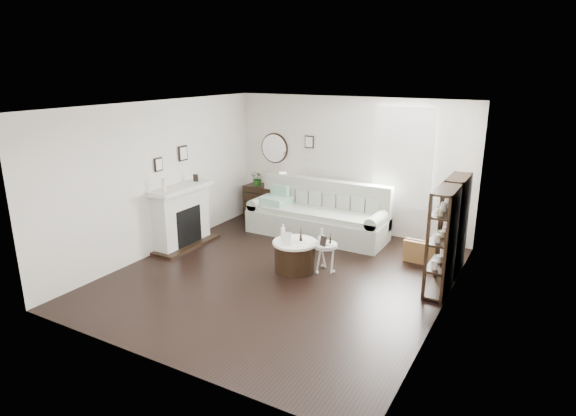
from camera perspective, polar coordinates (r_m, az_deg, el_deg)
The scene contains 18 objects.
room at distance 9.49m, azimuth 11.35°, elevation 6.04°, with size 5.50×5.50×5.50m.
fireplace at distance 9.19m, azimuth -12.43°, elevation -1.16°, with size 0.50×1.40×1.84m.
shelf_unit_far at distance 8.22m, azimuth 19.10°, elevation -1.87°, with size 0.30×0.80×1.60m.
shelf_unit_near at distance 7.37m, azimuth 17.78°, elevation -3.81°, with size 0.30×0.80×1.60m.
sofa at distance 9.61m, azimuth 3.66°, elevation -1.16°, with size 2.77×0.96×1.08m.
quilt at distance 9.83m, azimuth -1.43°, elevation 0.89°, with size 0.55×0.45×0.14m, color #217B50.
suitcase at distance 8.61m, azimuth 15.42°, elevation -5.03°, with size 0.57×0.19×0.38m, color brown.
dresser at distance 10.56m, azimuth -2.13°, elevation 0.58°, with size 1.12×0.48×0.75m.
table_lamp at distance 10.26m, azimuth -0.60°, elevation 3.30°, with size 0.22×0.22×0.35m, color white, non-canonical shape.
potted_plant at distance 10.53m, azimuth -3.60°, elevation 3.52°, with size 0.29×0.25×0.32m, color #1E4E16.
drum_table at distance 7.96m, azimuth 0.82°, elevation -5.68°, with size 0.73×0.73×0.51m.
pedestal_table at distance 7.87m, azimuth 4.40°, elevation -4.51°, with size 0.41×0.41×0.49m.
eiffel_drum at distance 7.84m, azimuth 1.53°, elevation -3.26°, with size 0.12×0.12×0.21m, color black, non-canonical shape.
bottle_drum at distance 7.84m, azimuth -0.63°, elevation -2.94°, with size 0.07×0.07×0.29m, color silver.
card_frame_drum at distance 7.71m, azimuth -0.15°, elevation -3.62°, with size 0.15×0.01×0.20m, color silver.
eiffel_ped at distance 7.82m, azimuth 5.03°, elevation -3.71°, with size 0.09×0.09×0.16m, color black, non-canonical shape.
flask_ped at distance 7.86m, azimuth 4.01°, elevation -3.26°, with size 0.13×0.13×0.24m, color silver, non-canonical shape.
card_frame_ped at distance 7.73m, azimuth 4.20°, elevation -3.93°, with size 0.12×0.01×0.16m, color black.
Camera 1 is at (3.59, -6.19, 3.25)m, focal length 30.00 mm.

